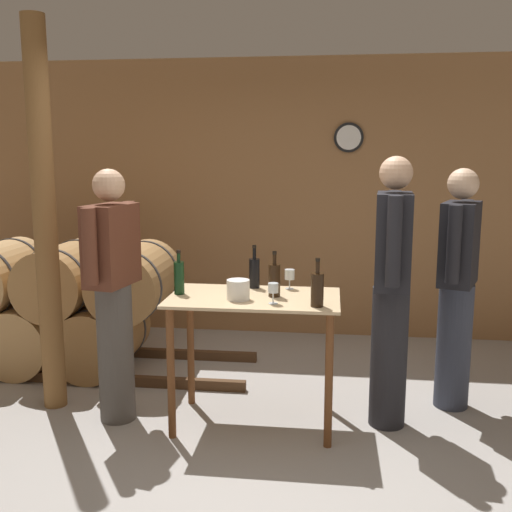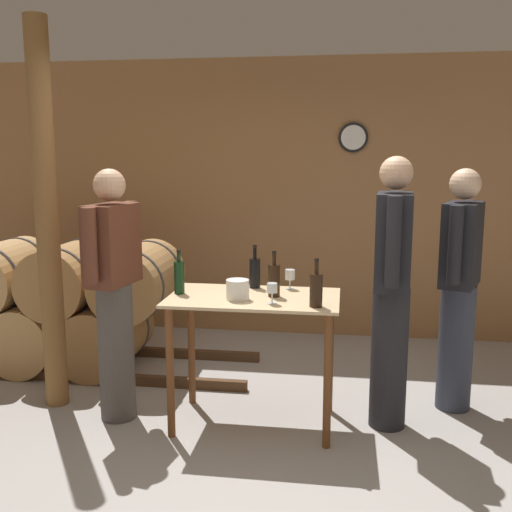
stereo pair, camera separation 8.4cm
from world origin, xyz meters
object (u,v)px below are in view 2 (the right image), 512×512
object	(u,v)px
wine_bottle_right	(316,289)
person_visitor_with_scarf	(459,285)
wine_bottle_center	(274,279)
ice_bucket	(238,290)
wine_glass_near_center	(290,275)
wine_bottle_far_left	(179,276)
wooden_post	(47,219)
wine_bottle_left	(255,272)
wine_glass_near_left	(272,289)
person_visitor_bearded	(392,287)
person_host	(114,290)

from	to	relation	value
wine_bottle_right	person_visitor_with_scarf	bearing A→B (deg)	34.77
wine_bottle_center	ice_bucket	distance (m)	0.25
ice_bucket	wine_glass_near_center	bearing A→B (deg)	48.47
wine_bottle_far_left	wine_bottle_right	size ratio (longest dim) A/B	0.98
wooden_post	person_visitor_with_scarf	bearing A→B (deg)	6.99
ice_bucket	wine_bottle_right	bearing A→B (deg)	-12.01
wine_bottle_left	person_visitor_with_scarf	world-z (taller)	person_visitor_with_scarf
ice_bucket	wine_bottle_left	bearing A→B (deg)	80.46
wine_glass_near_left	wine_glass_near_center	world-z (taller)	wine_glass_near_center
wooden_post	person_visitor_with_scarf	size ratio (longest dim) A/B	1.59
wine_bottle_right	person_visitor_with_scarf	size ratio (longest dim) A/B	0.18
wine_bottle_left	ice_bucket	distance (m)	0.36
wine_glass_near_center	person_visitor_bearded	size ratio (longest dim) A/B	0.08
wine_bottle_left	wine_glass_near_left	distance (m)	0.46
wine_bottle_far_left	wine_bottle_left	xyz separation A→B (m)	(0.47, 0.24, -0.01)
wine_bottle_far_left	person_host	world-z (taller)	person_host
wine_bottle_right	person_host	world-z (taller)	person_host
wine_bottle_center	wooden_post	bearing A→B (deg)	176.48
ice_bucket	wine_bottle_center	bearing A→B (deg)	26.99
wine_bottle_left	wine_bottle_center	world-z (taller)	same
wine_bottle_left	wine_glass_near_center	xyz separation A→B (m)	(0.24, -0.01, -0.01)
wine_glass_near_left	person_visitor_bearded	world-z (taller)	person_visitor_bearded
wine_glass_near_left	wine_bottle_left	bearing A→B (deg)	112.02
wine_bottle_right	ice_bucket	bearing A→B (deg)	167.99
person_visitor_bearded	wine_glass_near_center	bearing A→B (deg)	168.15
wine_bottle_far_left	person_host	size ratio (longest dim) A/B	0.17
wooden_post	wine_bottle_far_left	size ratio (longest dim) A/B	9.15
wine_bottle_center	person_visitor_with_scarf	size ratio (longest dim) A/B	0.18
wine_glass_near_left	person_visitor_with_scarf	world-z (taller)	person_visitor_with_scarf
wine_glass_near_center	person_visitor_with_scarf	size ratio (longest dim) A/B	0.08
wine_glass_near_left	ice_bucket	size ratio (longest dim) A/B	0.90
wine_bottle_right	wine_bottle_far_left	bearing A→B (deg)	167.02
wine_glass_near_center	person_visitor_bearded	xyz separation A→B (m)	(0.67, -0.14, -0.03)
wine_bottle_far_left	ice_bucket	distance (m)	0.43
wine_bottle_left	wine_bottle_right	xyz separation A→B (m)	(0.44, -0.46, -0.00)
wine_bottle_right	person_visitor_bearded	xyz separation A→B (m)	(0.47, 0.31, -0.04)
wine_glass_near_center	person_visitor_with_scarf	world-z (taller)	person_visitor_with_scarf
person_visitor_with_scarf	wine_bottle_right	bearing A→B (deg)	-145.23
wine_bottle_left	person_host	world-z (taller)	person_host
wooden_post	person_host	bearing A→B (deg)	-16.57
wine_glass_near_left	person_visitor_with_scarf	size ratio (longest dim) A/B	0.08
wine_bottle_center	person_visitor_with_scarf	bearing A→B (deg)	19.78
wine_bottle_far_left	wine_bottle_center	xyz separation A→B (m)	(0.63, 0.01, -0.00)
wine_bottle_far_left	ice_bucket	world-z (taller)	wine_bottle_far_left
wine_bottle_left	wine_bottle_center	distance (m)	0.29
wine_bottle_right	wine_bottle_left	bearing A→B (deg)	134.29
wine_bottle_center	wine_glass_near_left	size ratio (longest dim) A/B	2.27
ice_bucket	person_visitor_with_scarf	xyz separation A→B (m)	(1.46, 0.56, -0.04)
wine_glass_near_left	person_visitor_with_scarf	distance (m)	1.39
wine_bottle_far_left	person_host	distance (m)	0.45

